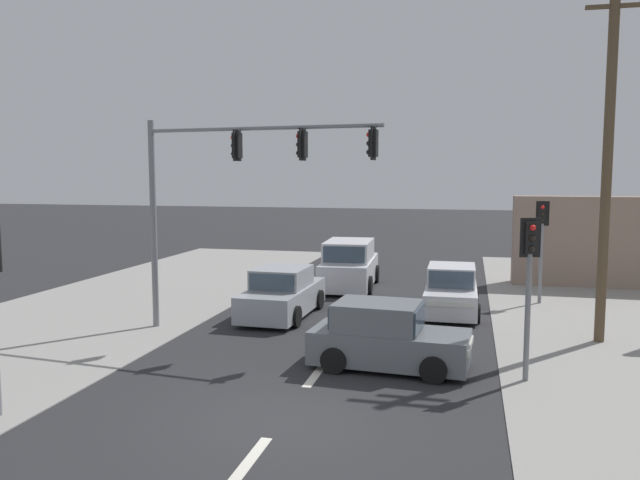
{
  "coord_description": "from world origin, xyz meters",
  "views": [
    {
      "loc": [
        3.27,
        -10.5,
        4.48
      ],
      "look_at": [
        -0.23,
        4.0,
        2.9
      ],
      "focal_mm": 35.0,
      "sensor_mm": 36.0,
      "label": 1
    }
  ],
  "objects_px": {
    "traffic_signal_mast": "(226,179)",
    "sedan_crossing_left": "(282,294)",
    "hatchback_receding_far": "(451,292)",
    "hatchback_oncoming_near": "(386,338)",
    "utility_pole_midground_right": "(608,148)",
    "pedestal_signal_far_median": "(542,234)",
    "suv_oncoming_mid": "(349,266)",
    "pedestal_signal_right_kerb": "(529,271)"
  },
  "relations": [
    {
      "from": "traffic_signal_mast",
      "to": "sedan_crossing_left",
      "type": "xyz_separation_m",
      "value": [
        0.84,
        2.44,
        -3.65
      ]
    },
    {
      "from": "hatchback_receding_far",
      "to": "hatchback_oncoming_near",
      "type": "relative_size",
      "value": 0.98
    },
    {
      "from": "hatchback_receding_far",
      "to": "hatchback_oncoming_near",
      "type": "height_order",
      "value": "same"
    },
    {
      "from": "hatchback_oncoming_near",
      "to": "utility_pole_midground_right",
      "type": "bearing_deg",
      "value": 33.8
    },
    {
      "from": "pedestal_signal_far_median",
      "to": "suv_oncoming_mid",
      "type": "relative_size",
      "value": 0.77
    },
    {
      "from": "suv_oncoming_mid",
      "to": "hatchback_receding_far",
      "type": "relative_size",
      "value": 1.26
    },
    {
      "from": "pedestal_signal_right_kerb",
      "to": "hatchback_receding_far",
      "type": "height_order",
      "value": "pedestal_signal_right_kerb"
    },
    {
      "from": "pedestal_signal_right_kerb",
      "to": "hatchback_oncoming_near",
      "type": "distance_m",
      "value": 3.53
    },
    {
      "from": "sedan_crossing_left",
      "to": "hatchback_oncoming_near",
      "type": "relative_size",
      "value": 1.14
    },
    {
      "from": "sedan_crossing_left",
      "to": "hatchback_oncoming_near",
      "type": "height_order",
      "value": "sedan_crossing_left"
    },
    {
      "from": "traffic_signal_mast",
      "to": "pedestal_signal_right_kerb",
      "type": "relative_size",
      "value": 1.93
    },
    {
      "from": "pedestal_signal_right_kerb",
      "to": "hatchback_receding_far",
      "type": "relative_size",
      "value": 0.97
    },
    {
      "from": "suv_oncoming_mid",
      "to": "pedestal_signal_right_kerb",
      "type": "bearing_deg",
      "value": -59.99
    },
    {
      "from": "utility_pole_midground_right",
      "to": "hatchback_oncoming_near",
      "type": "distance_m",
      "value": 7.73
    },
    {
      "from": "utility_pole_midground_right",
      "to": "pedestal_signal_right_kerb",
      "type": "bearing_deg",
      "value": -119.88
    },
    {
      "from": "traffic_signal_mast",
      "to": "suv_oncoming_mid",
      "type": "relative_size",
      "value": 1.48
    },
    {
      "from": "hatchback_oncoming_near",
      "to": "traffic_signal_mast",
      "type": "bearing_deg",
      "value": 156.5
    },
    {
      "from": "pedestal_signal_right_kerb",
      "to": "hatchback_oncoming_near",
      "type": "height_order",
      "value": "pedestal_signal_right_kerb"
    },
    {
      "from": "utility_pole_midground_right",
      "to": "suv_oncoming_mid",
      "type": "bearing_deg",
      "value": 141.84
    },
    {
      "from": "traffic_signal_mast",
      "to": "pedestal_signal_far_median",
      "type": "bearing_deg",
      "value": 35.34
    },
    {
      "from": "pedestal_signal_right_kerb",
      "to": "hatchback_oncoming_near",
      "type": "xyz_separation_m",
      "value": [
        -3.08,
        0.28,
        -1.71
      ]
    },
    {
      "from": "suv_oncoming_mid",
      "to": "hatchback_oncoming_near",
      "type": "distance_m",
      "value": 10.19
    },
    {
      "from": "pedestal_signal_right_kerb",
      "to": "suv_oncoming_mid",
      "type": "distance_m",
      "value": 11.75
    },
    {
      "from": "pedestal_signal_far_median",
      "to": "hatchback_receding_far",
      "type": "xyz_separation_m",
      "value": [
        -2.95,
        -2.23,
        -1.71
      ]
    },
    {
      "from": "pedestal_signal_far_median",
      "to": "suv_oncoming_mid",
      "type": "bearing_deg",
      "value": 168.62
    },
    {
      "from": "suv_oncoming_mid",
      "to": "hatchback_oncoming_near",
      "type": "xyz_separation_m",
      "value": [
        2.75,
        -9.81,
        -0.18
      ]
    },
    {
      "from": "pedestal_signal_right_kerb",
      "to": "suv_oncoming_mid",
      "type": "relative_size",
      "value": 0.77
    },
    {
      "from": "suv_oncoming_mid",
      "to": "sedan_crossing_left",
      "type": "relative_size",
      "value": 1.08
    },
    {
      "from": "utility_pole_midground_right",
      "to": "hatchback_receding_far",
      "type": "relative_size",
      "value": 2.68
    },
    {
      "from": "suv_oncoming_mid",
      "to": "hatchback_oncoming_near",
      "type": "relative_size",
      "value": 1.24
    },
    {
      "from": "traffic_signal_mast",
      "to": "utility_pole_midground_right",
      "type": "bearing_deg",
      "value": 8.35
    },
    {
      "from": "traffic_signal_mast",
      "to": "pedestal_signal_far_median",
      "type": "xyz_separation_m",
      "value": [
        8.96,
        6.35,
        -1.94
      ]
    },
    {
      "from": "pedestal_signal_right_kerb",
      "to": "sedan_crossing_left",
      "type": "relative_size",
      "value": 0.83
    },
    {
      "from": "traffic_signal_mast",
      "to": "pedestal_signal_right_kerb",
      "type": "bearing_deg",
      "value": -16.64
    },
    {
      "from": "utility_pole_midground_right",
      "to": "sedan_crossing_left",
      "type": "distance_m",
      "value": 10.21
    },
    {
      "from": "pedestal_signal_far_median",
      "to": "hatchback_receding_far",
      "type": "height_order",
      "value": "pedestal_signal_far_median"
    },
    {
      "from": "hatchback_receding_far",
      "to": "suv_oncoming_mid",
      "type": "bearing_deg",
      "value": 137.97
    },
    {
      "from": "suv_oncoming_mid",
      "to": "hatchback_oncoming_near",
      "type": "height_order",
      "value": "suv_oncoming_mid"
    },
    {
      "from": "suv_oncoming_mid",
      "to": "traffic_signal_mast",
      "type": "bearing_deg",
      "value": -104.24
    },
    {
      "from": "utility_pole_midground_right",
      "to": "traffic_signal_mast",
      "type": "xyz_separation_m",
      "value": [
        -9.98,
        -1.47,
        -0.79
      ]
    },
    {
      "from": "utility_pole_midground_right",
      "to": "hatchback_receding_far",
      "type": "bearing_deg",
      "value": 146.25
    },
    {
      "from": "traffic_signal_mast",
      "to": "hatchback_receding_far",
      "type": "xyz_separation_m",
      "value": [
        6.01,
        4.12,
        -3.65
      ]
    }
  ]
}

